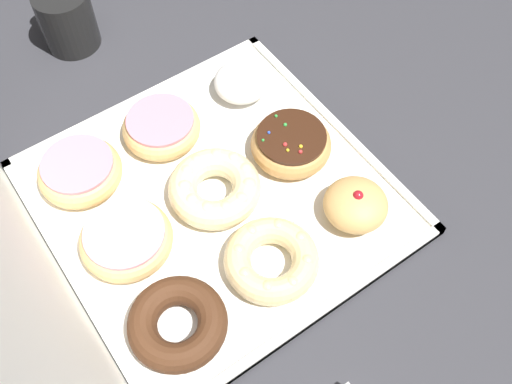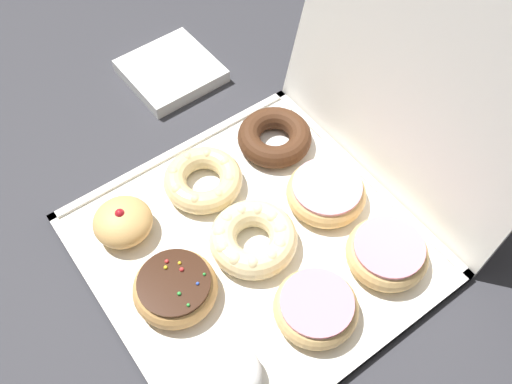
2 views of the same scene
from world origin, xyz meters
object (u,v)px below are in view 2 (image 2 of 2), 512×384
powdered_filled_donut_2 (228,374)px  napkin_stack (171,71)px  pink_frosted_donut_7 (324,190)px  cruller_donut_3 (202,180)px  cruller_donut_4 (251,239)px  jelly_filled_donut_0 (123,222)px  pink_frosted_donut_5 (316,307)px  sprinkle_donut_1 (175,287)px  chocolate_cake_ring_donut_6 (275,137)px  donut_box (253,247)px  pink_frosted_donut_8 (387,253)px

powdered_filled_donut_2 → napkin_stack: 0.55m
napkin_stack → pink_frosted_donut_7: bearing=6.6°
cruller_donut_3 → cruller_donut_4: size_ratio=0.96×
jelly_filled_donut_0 → pink_frosted_donut_5: (0.26, 0.14, -0.00)m
pink_frosted_donut_5 → jelly_filled_donut_0: bearing=-151.7°
sprinkle_donut_1 → chocolate_cake_ring_donut_6: bearing=116.4°
cruller_donut_3 → pink_frosted_donut_7: pink_frosted_donut_7 is taller
chocolate_cake_ring_donut_6 → jelly_filled_donut_0: bearing=-89.5°
donut_box → napkin_stack: size_ratio=2.89×
pink_frosted_donut_5 → pink_frosted_donut_8: (-0.00, 0.13, 0.00)m
cruller_donut_3 → sprinkle_donut_1: bearing=-44.4°
jelly_filled_donut_0 → pink_frosted_donut_8: 0.37m
jelly_filled_donut_0 → cruller_donut_4: bearing=45.4°
sprinkle_donut_1 → pink_frosted_donut_5: (0.13, 0.13, -0.00)m
donut_box → jelly_filled_donut_0: bearing=-133.9°
donut_box → cruller_donut_3: size_ratio=3.65×
donut_box → pink_frosted_donut_5: size_ratio=3.89×
jelly_filled_donut_0 → pink_frosted_donut_7: 0.29m
powdered_filled_donut_2 → pink_frosted_donut_5: powdered_filled_donut_2 is taller
sprinkle_donut_1 → cruller_donut_3: 0.18m
pink_frosted_donut_8 → napkin_stack: (-0.50, -0.04, -0.02)m
sprinkle_donut_1 → pink_frosted_donut_7: bearing=90.9°
pink_frosted_donut_5 → sprinkle_donut_1: bearing=-134.7°
jelly_filled_donut_0 → powdered_filled_donut_2: jelly_filled_donut_0 is taller
cruller_donut_3 → pink_frosted_donut_7: 0.18m
cruller_donut_3 → chocolate_cake_ring_donut_6: same height
donut_box → cruller_donut_4: 0.03m
donut_box → cruller_donut_3: bearing=-179.2°
jelly_filled_donut_0 → cruller_donut_4: 0.18m
donut_box → pink_frosted_donut_7: bearing=92.0°
pink_frosted_donut_8 → jelly_filled_donut_0: bearing=-133.6°
chocolate_cake_ring_donut_6 → napkin_stack: size_ratio=0.78×
cruller_donut_3 → napkin_stack: size_ratio=0.79×
chocolate_cake_ring_donut_6 → pink_frosted_donut_8: bearing=-0.6°
cruller_donut_4 → pink_frosted_donut_7: (-0.00, 0.14, -0.00)m
cruller_donut_4 → chocolate_cake_ring_donut_6: size_ratio=1.05×
cruller_donut_4 → pink_frosted_donut_8: same height
donut_box → powdered_filled_donut_2: bearing=-45.0°
sprinkle_donut_1 → cruller_donut_4: size_ratio=0.91×
powdered_filled_donut_2 → cruller_donut_3: powdered_filled_donut_2 is taller
pink_frosted_donut_5 → pink_frosted_donut_8: pink_frosted_donut_8 is taller
sprinkle_donut_1 → cruller_donut_4: sprinkle_donut_1 is taller
cruller_donut_3 → pink_frosted_donut_5: 0.26m
donut_box → pink_frosted_donut_7: size_ratio=3.67×
powdered_filled_donut_2 → sprinkle_donut_1: bearing=176.6°
sprinkle_donut_1 → napkin_stack: 0.43m
cruller_donut_4 → donut_box: bearing=85.5°
cruller_donut_3 → donut_box: bearing=0.8°
pink_frosted_donut_8 → napkin_stack: pink_frosted_donut_8 is taller
sprinkle_donut_1 → donut_box: bearing=89.7°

